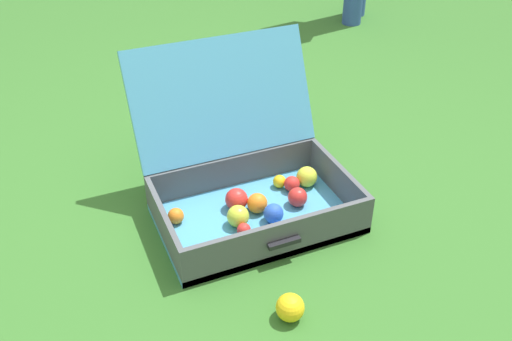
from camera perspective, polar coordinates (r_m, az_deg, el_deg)
ground_plane at (r=1.94m, az=-2.18°, el=-6.52°), size 16.00×16.00×0.00m
open_suitcase at (r=1.99m, az=-0.78°, el=-0.95°), size 0.67×0.64×0.54m
stray_ball_on_grass at (r=1.65m, az=3.46°, el=-13.64°), size 0.08×0.08×0.08m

